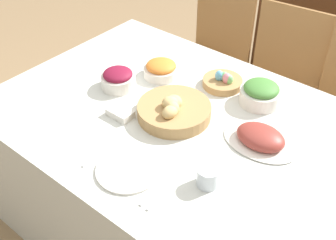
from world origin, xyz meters
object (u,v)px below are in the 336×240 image
object	(u,v)px
chair_far_center	(278,81)
spoon	(165,193)
egg_basket	(223,81)
green_salad_bowl	(261,93)
bread_basket	(174,110)
knife	(158,189)
dinner_plate	(128,170)
butter_dish	(120,113)
carrot_bowl	(161,69)
beet_salad_bowl	(118,79)
drinking_cup	(208,177)
ham_platter	(260,138)
fork	(101,153)
chair_far_left	(210,54)

from	to	relation	value
chair_far_center	spoon	world-z (taller)	chair_far_center
egg_basket	green_salad_bowl	size ratio (longest dim) A/B	1.02
bread_basket	green_salad_bowl	size ratio (longest dim) A/B	1.72
green_salad_bowl	knife	world-z (taller)	green_salad_bowl
dinner_plate	butter_dish	world-z (taller)	butter_dish
green_salad_bowl	carrot_bowl	bearing A→B (deg)	-167.43
beet_salad_bowl	drinking_cup	size ratio (longest dim) A/B	1.98
dinner_plate	spoon	size ratio (longest dim) A/B	1.27
spoon	egg_basket	bearing A→B (deg)	107.40
beet_salad_bowl	knife	distance (m)	0.66
bread_basket	drinking_cup	distance (m)	0.40
green_salad_bowl	butter_dish	distance (m)	0.61
spoon	butter_dish	bearing A→B (deg)	153.10
ham_platter	knife	xyz separation A→B (m)	(-0.15, -0.44, -0.02)
bread_basket	fork	distance (m)	0.36
drinking_cup	bread_basket	bearing A→B (deg)	145.98
chair_far_left	knife	world-z (taller)	chair_far_left
bread_basket	carrot_bowl	distance (m)	0.32
egg_basket	knife	distance (m)	0.70
chair_far_center	green_salad_bowl	xyz separation A→B (m)	(0.18, -0.60, 0.31)
bread_basket	dinner_plate	distance (m)	0.36
drinking_cup	dinner_plate	bearing A→B (deg)	-153.20
dinner_plate	spoon	bearing A→B (deg)	0.00
ham_platter	butter_dish	bearing A→B (deg)	-157.43
green_salad_bowl	spoon	world-z (taller)	green_salad_bowl
chair_far_left	egg_basket	xyz separation A→B (m)	(0.46, -0.59, 0.29)
fork	knife	xyz separation A→B (m)	(0.29, 0.00, 0.00)
green_salad_bowl	dinner_plate	size ratio (longest dim) A/B	0.76
chair_far_left	spoon	bearing A→B (deg)	-59.91
bread_basket	egg_basket	world-z (taller)	bread_basket
ham_platter	fork	distance (m)	0.61
carrot_bowl	butter_dish	size ratio (longest dim) A/B	1.52
bread_basket	green_salad_bowl	world-z (taller)	green_salad_bowl
drinking_cup	butter_dish	xyz separation A→B (m)	(-0.50, 0.08, -0.02)
beet_salad_bowl	knife	bearing A→B (deg)	-33.50
chair_far_left	butter_dish	xyz separation A→B (m)	(0.25, -1.06, 0.28)
bread_basket	fork	world-z (taller)	bread_basket
chair_far_left	spoon	world-z (taller)	chair_far_left
fork	drinking_cup	size ratio (longest dim) A/B	2.32
chair_far_center	dinner_plate	distance (m)	1.30
spoon	beet_salad_bowl	bearing A→B (deg)	147.82
carrot_bowl	fork	bearing A→B (deg)	-72.66
chair_far_left	beet_salad_bowl	xyz separation A→B (m)	(0.09, -0.91, 0.31)
green_salad_bowl	knife	xyz separation A→B (m)	(-0.01, -0.67, -0.05)
green_salad_bowl	dinner_plate	world-z (taller)	green_salad_bowl
bread_basket	carrot_bowl	bearing A→B (deg)	139.48
bread_basket	butter_dish	xyz separation A→B (m)	(-0.18, -0.14, -0.02)
bread_basket	drinking_cup	xyz separation A→B (m)	(0.33, -0.22, 0.00)
chair_far_left	drinking_cup	distance (m)	1.40
chair_far_center	dinner_plate	world-z (taller)	chair_far_center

